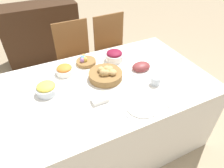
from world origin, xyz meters
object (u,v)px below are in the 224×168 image
at_px(bread_basket, 106,74).
at_px(egg_basket, 85,61).
at_px(fork, 124,113).
at_px(chair_far_right, 113,49).
at_px(ham_platter, 141,67).
at_px(dinner_plate, 142,106).
at_px(drinking_cup, 156,81).
at_px(pineapple_bowl, 47,89).
at_px(spoon, 161,99).
at_px(beet_salad_bowl, 114,56).
at_px(chair_far_center, 77,58).
at_px(sideboard, 42,34).
at_px(carrot_bowl, 64,70).
at_px(butter_dish, 100,100).
at_px(knife, 158,100).

distance_m(bread_basket, egg_basket, 0.31).
xyz_separation_m(bread_basket, fork, (-0.05, -0.43, -0.04)).
height_order(chair_far_right, fork, chair_far_right).
bearing_deg(egg_basket, ham_platter, -37.14).
relative_size(dinner_plate, fork, 1.24).
height_order(chair_far_right, ham_platter, chair_far_right).
height_order(fork, drinking_cup, drinking_cup).
relative_size(chair_far_right, fork, 4.75).
xyz_separation_m(pineapple_bowl, spoon, (0.77, -0.46, -0.04)).
xyz_separation_m(egg_basket, ham_platter, (0.42, -0.32, -0.00)).
height_order(ham_platter, beet_salad_bowl, beet_salad_bowl).
relative_size(dinner_plate, drinking_cup, 2.94).
bearing_deg(drinking_cup, chair_far_center, 109.12).
height_order(sideboard, fork, sideboard).
height_order(sideboard, bread_basket, sideboard).
distance_m(chair_far_right, chair_far_center, 0.50).
relative_size(ham_platter, pineapple_bowl, 1.57).
bearing_deg(bread_basket, ham_platter, -3.74).
bearing_deg(dinner_plate, fork, 180.00).
xyz_separation_m(chair_far_center, carrot_bowl, (-0.27, -0.59, 0.27)).
bearing_deg(carrot_bowl, spoon, -48.86).
height_order(chair_far_right, butter_dish, chair_far_right).
xyz_separation_m(chair_far_right, pineapple_bowl, (-0.97, -0.78, 0.28)).
height_order(dinner_plate, butter_dish, butter_dish).
distance_m(dinner_plate, drinking_cup, 0.30).
bearing_deg(butter_dish, chair_far_right, 59.03).
height_order(ham_platter, knife, ham_platter).
height_order(ham_platter, dinner_plate, ham_platter).
bearing_deg(bread_basket, chair_far_center, 92.09).
xyz_separation_m(bread_basket, beet_salad_bowl, (0.20, 0.23, 0.01)).
xyz_separation_m(chair_far_right, sideboard, (-0.74, 1.03, -0.06)).
height_order(bread_basket, pineapple_bowl, bread_basket).
distance_m(chair_far_right, beet_salad_bowl, 0.70).
height_order(carrot_bowl, pineapple_bowl, pineapple_bowl).
distance_m(chair_far_center, fork, 1.26).
bearing_deg(knife, sideboard, 101.72).
bearing_deg(dinner_plate, carrot_bowl, 121.16).
bearing_deg(butter_dish, pineapple_bowl, 141.12).
relative_size(chair_far_center, sideboard, 0.82).
bearing_deg(drinking_cup, knife, -118.63).
xyz_separation_m(pineapple_bowl, dinner_plate, (0.59, -0.46, -0.04)).
bearing_deg(egg_basket, fork, -87.86).
distance_m(sideboard, bread_basket, 1.89).
bearing_deg(egg_basket, chair_far_right, 43.07).
bearing_deg(chair_far_right, drinking_cup, -99.53).
bearing_deg(chair_far_center, spoon, -76.70).
xyz_separation_m(carrot_bowl, butter_dish, (0.14, -0.47, -0.02)).
relative_size(chair_far_right, knife, 4.75).
height_order(dinner_plate, knife, dinner_plate).
distance_m(bread_basket, dinner_plate, 0.44).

